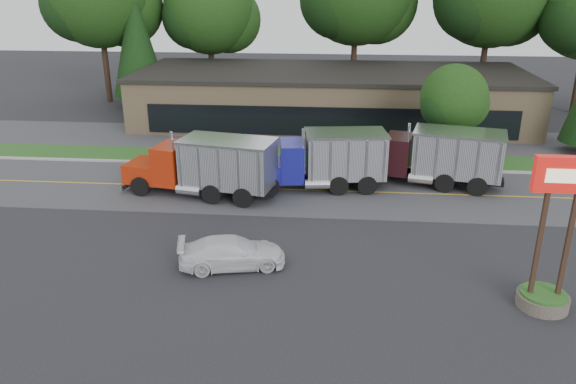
% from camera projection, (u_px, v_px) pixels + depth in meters
% --- Properties ---
extents(ground, '(140.00, 140.00, 0.00)m').
position_uv_depth(ground, '(274.00, 263.00, 24.46)').
color(ground, '#2F2F34').
rests_on(ground, ground).
extents(road, '(60.00, 8.00, 0.02)m').
position_uv_depth(road, '(291.00, 190.00, 32.82)').
color(road, '#58585D').
rests_on(road, ground).
extents(center_line, '(60.00, 0.12, 0.01)m').
position_uv_depth(center_line, '(291.00, 190.00, 32.82)').
color(center_line, gold).
rests_on(center_line, ground).
extents(curb, '(60.00, 0.30, 0.12)m').
position_uv_depth(curb, '(296.00, 167.00, 36.72)').
color(curb, '#9E9E99').
rests_on(curb, ground).
extents(grass_verge, '(60.00, 3.40, 0.03)m').
position_uv_depth(grass_verge, '(298.00, 159.00, 38.39)').
color(grass_verge, '#234D1A').
rests_on(grass_verge, ground).
extents(far_parking, '(60.00, 7.00, 0.02)m').
position_uv_depth(far_parking, '(303.00, 139.00, 43.04)').
color(far_parking, '#58585D').
rests_on(far_parking, ground).
extents(strip_mall, '(32.00, 12.00, 4.00)m').
position_uv_depth(strip_mall, '(331.00, 98.00, 47.72)').
color(strip_mall, tan).
rests_on(strip_mall, ground).
extents(bilo_sign, '(2.20, 1.90, 5.95)m').
position_uv_depth(bilo_sign, '(550.00, 259.00, 20.54)').
color(bilo_sign, '#6B6054').
rests_on(bilo_sign, ground).
extents(tree_far_b, '(9.16, 8.62, 13.07)m').
position_uv_depth(tree_far_b, '(211.00, 13.00, 53.94)').
color(tree_far_b, '#382619').
rests_on(tree_far_b, ground).
extents(evergreen_left, '(4.96, 4.96, 11.28)m').
position_uv_depth(evergreen_left, '(136.00, 40.00, 51.40)').
color(evergreen_left, '#382619').
rests_on(evergreen_left, ground).
extents(tree_verge, '(4.58, 4.31, 6.53)m').
position_uv_depth(tree_verge, '(455.00, 101.00, 36.12)').
color(tree_verge, '#382619').
rests_on(tree_verge, ground).
extents(dump_truck_red, '(8.97, 4.13, 3.36)m').
position_uv_depth(dump_truck_red, '(208.00, 165.00, 31.35)').
color(dump_truck_red, black).
rests_on(dump_truck_red, ground).
extents(dump_truck_blue, '(8.05, 3.56, 3.36)m').
position_uv_depth(dump_truck_blue, '(327.00, 159.00, 32.45)').
color(dump_truck_blue, black).
rests_on(dump_truck_blue, ground).
extents(dump_truck_maroon, '(8.94, 4.38, 3.36)m').
position_uv_depth(dump_truck_maroon, '(436.00, 156.00, 33.01)').
color(dump_truck_maroon, black).
rests_on(dump_truck_maroon, ground).
extents(rally_car, '(4.83, 2.80, 1.32)m').
position_uv_depth(rally_car, '(232.00, 252.00, 23.97)').
color(rally_car, silver).
rests_on(rally_car, ground).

